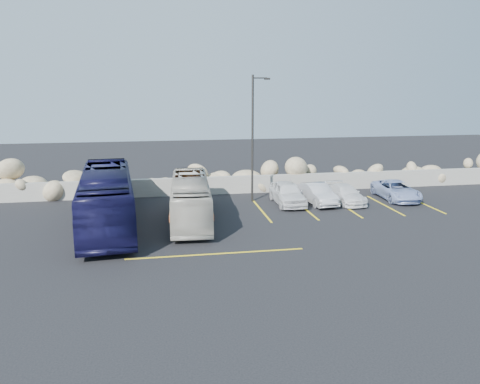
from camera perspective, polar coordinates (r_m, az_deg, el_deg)
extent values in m
plane|color=black|center=(21.04, -0.12, -7.58)|extent=(90.00, 90.00, 0.00)
cube|color=gray|center=(32.32, -3.73, 0.78)|extent=(60.00, 0.40, 1.20)
cube|color=yellow|center=(27.45, -7.77, -2.78)|extent=(0.12, 5.00, 0.01)
cube|color=yellow|center=(28.07, 2.69, -2.32)|extent=(0.12, 5.00, 0.01)
cube|color=yellow|center=(28.76, 7.95, -2.06)|extent=(0.12, 5.00, 0.01)
cube|color=yellow|center=(29.65, 12.75, -1.80)|extent=(0.12, 5.00, 0.01)
cube|color=yellow|center=(30.73, 17.23, -1.55)|extent=(0.12, 5.00, 0.01)
cube|color=yellow|center=(31.98, 21.39, -1.32)|extent=(0.12, 5.00, 0.01)
cube|color=yellow|center=(21.09, -2.91, -7.53)|extent=(8.00, 0.12, 0.01)
cylinder|color=#2C2A27|center=(29.71, 1.53, 6.38)|extent=(0.14, 0.14, 8.00)
cylinder|color=#2C2A27|center=(29.61, 2.46, 13.72)|extent=(0.90, 0.08, 0.08)
cube|color=#2C2A27|center=(29.71, 3.33, 13.61)|extent=(0.35, 0.18, 0.12)
imported|color=#B8B4A6|center=(26.01, -6.05, -0.87)|extent=(2.50, 8.75, 2.41)
imported|color=black|center=(25.63, -15.93, -0.77)|extent=(3.51, 11.15, 3.05)
imported|color=white|center=(29.67, 5.81, -0.12)|extent=(1.71, 4.22, 1.44)
imported|color=silver|center=(30.09, 9.41, -0.21)|extent=(1.69, 3.96, 1.27)
imported|color=white|center=(30.71, 12.72, -0.24)|extent=(1.82, 3.95, 1.12)
imported|color=#96A8D5|center=(32.50, 18.51, 0.21)|extent=(2.18, 4.43, 1.21)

